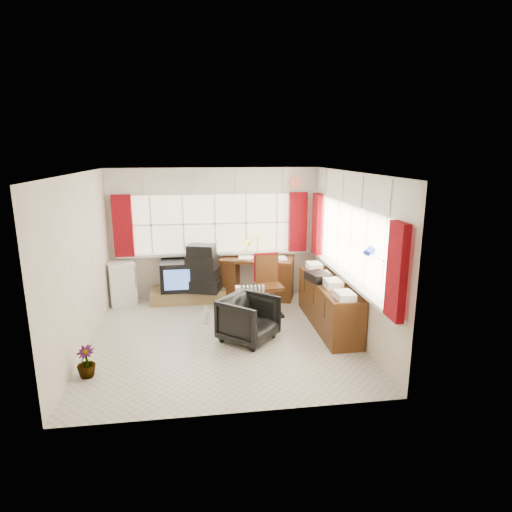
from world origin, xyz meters
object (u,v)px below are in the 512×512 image
Objects in this scene: desk_lamp at (258,242)px; crt_tv at (177,275)px; task_chair at (267,282)px; desk at (257,275)px; mini_fridge at (121,283)px; office_chair at (249,319)px; credenza at (328,303)px; radiator at (252,308)px; tv_bench at (189,295)px.

crt_tv is (-1.55, -0.15, -0.56)m from desk_lamp.
desk is at bearing 93.52° from task_chair.
crt_tv is 1.07m from mini_fridge.
office_chair is 0.38× the size of credenza.
credenza is at bearing -60.74° from desk_lamp.
credenza is (1.22, -0.31, 0.13)m from radiator.
office_chair is at bearing -113.21° from task_chair.
task_chair is 1.72× the size of crt_tv.
task_chair is at bearing 51.49° from radiator.
office_chair reaches higher than tv_bench.
desk_lamp is at bearing 28.98° from office_chair.
task_chair is 1.33× the size of mini_fridge.
desk_lamp is at bearing 77.59° from radiator.
desk is 2.59m from mini_fridge.
mini_fridge is (-2.17, 1.96, 0.06)m from office_chair.
office_chair is 2.18m from crt_tv.
task_chair reaches higher than tv_bench.
mini_fridge is at bearing 176.34° from tv_bench.
office_chair is 0.54× the size of tv_bench.
credenza is (1.35, 0.36, 0.05)m from office_chair.
office_chair is at bearing -58.98° from crt_tv.
radiator is 0.80× the size of mini_fridge.
crt_tv reaches higher than radiator.
radiator is at bearing -102.40° from desk.
office_chair is 2.93m from mini_fridge.
desk_lamp is 0.69× the size of crt_tv.
mini_fridge is (-3.53, 1.60, 0.01)m from credenza.
radiator is 1.04× the size of crt_tv.
office_chair is 0.69m from radiator.
task_chair is 1.66m from tv_bench.
desk_lamp reaches higher than tv_bench.
task_chair is at bearing -86.48° from desk.
desk_lamp is 1.60m from radiator.
crt_tv is (-2.47, 1.50, 0.13)m from credenza.
radiator is 1.61m from tv_bench.
office_chair is at bearing -165.02° from credenza.
tv_bench is (-1.06, 1.21, -0.14)m from radiator.
task_chair is 1.16m from credenza.
office_chair reaches higher than radiator.
desk is at bearing 0.00° from mini_fridge.
radiator reaches higher than tv_bench.
tv_bench is 2.27× the size of crt_tv.
mini_fridge is at bearing 161.90° from task_chair.
task_chair is 1.22m from office_chair.
mini_fridge is (-2.60, -0.05, -0.69)m from desk_lamp.
mini_fridge is at bearing 88.94° from office_chair.
task_chair is at bearing 140.23° from credenza.
crt_tv is (-1.59, 0.76, -0.04)m from task_chair.
office_chair is 1.40m from credenza.
radiator is at bearing 29.74° from office_chair.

